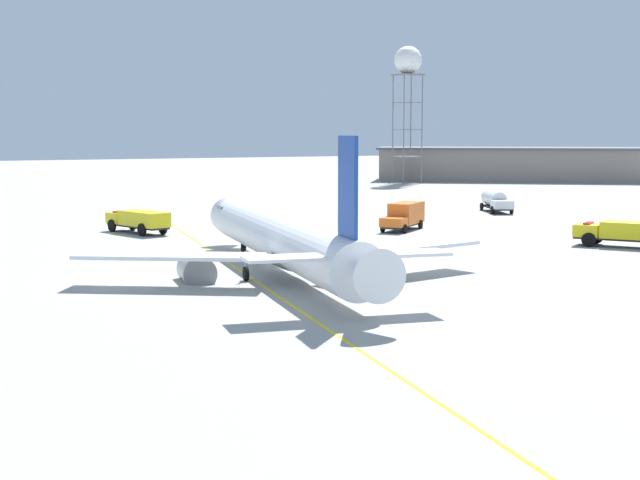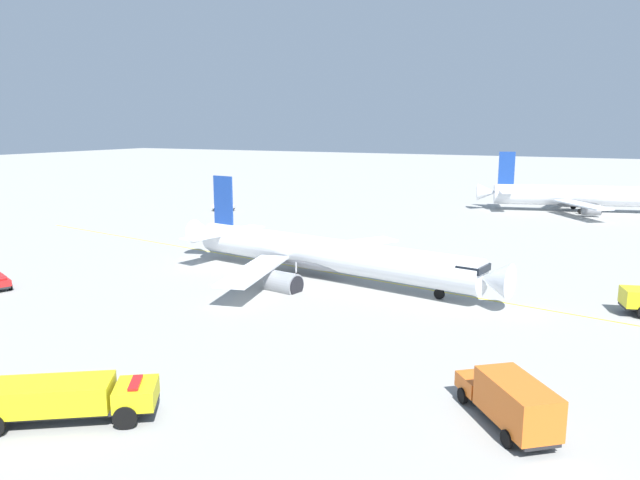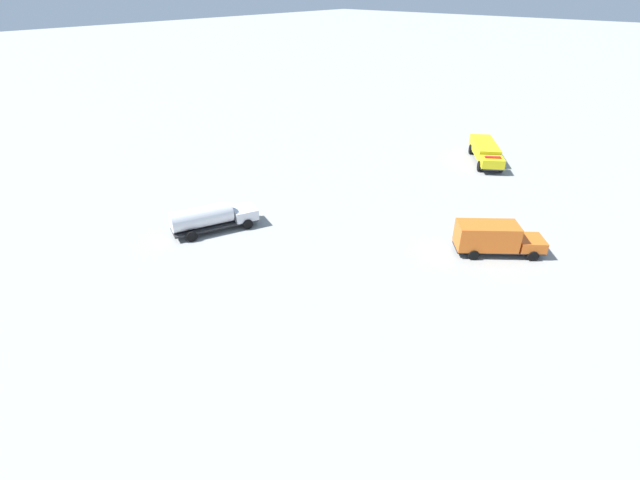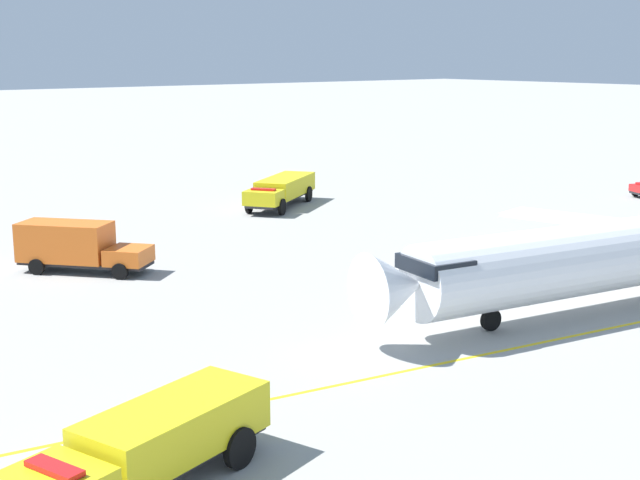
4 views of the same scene
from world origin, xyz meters
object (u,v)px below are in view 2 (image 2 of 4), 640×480
airliner_main (322,255)px  airliner_secondary (585,196)px  pushback_tug_truck (223,207)px  fire_tender_truck (59,397)px  catering_truck_truck (510,400)px

airliner_main → airliner_secondary: bearing=81.5°
pushback_tug_truck → airliner_main: bearing=-62.9°
airliner_main → airliner_secondary: airliner_secondary is taller
airliner_secondary → fire_tender_truck: 112.59m
airliner_secondary → fire_tender_truck: size_ratio=3.96×
airliner_main → catering_truck_truck: (-26.56, -25.47, -1.04)m
airliner_secondary → fire_tender_truck: airliner_secondary is taller
airliner_main → airliner_secondary: size_ratio=1.03×
pushback_tug_truck → fire_tender_truck: 90.06m
airliner_main → fire_tender_truck: (-37.94, -1.31, -1.16)m
airliner_main → pushback_tug_truck: bearing=146.4°
airliner_main → pushback_tug_truck: (40.42, 43.06, -1.90)m
fire_tender_truck → catering_truck_truck: bearing=-8.9°
airliner_main → airliner_secondary: 76.17m
fire_tender_truck → airliner_secondary: bearing=44.4°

